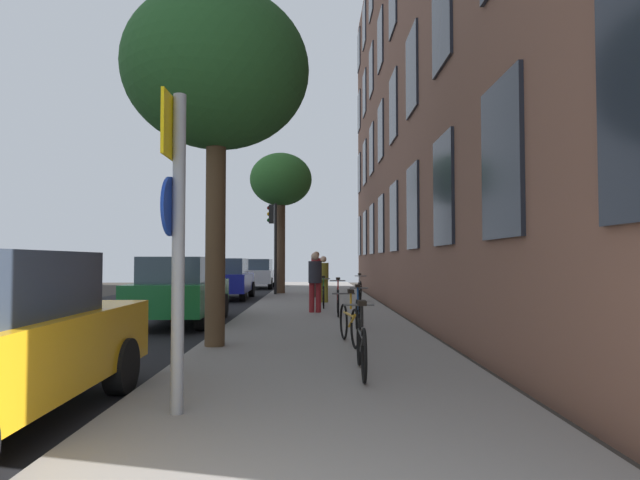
# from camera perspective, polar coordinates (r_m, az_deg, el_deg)

# --- Properties ---
(ground_plane) EXTENTS (41.80, 41.80, 0.00)m
(ground_plane) POSITION_cam_1_polar(r_m,az_deg,el_deg) (17.16, -12.07, -7.33)
(ground_plane) COLOR #332D28
(road_asphalt) EXTENTS (7.00, 38.00, 0.01)m
(road_asphalt) POSITION_cam_1_polar(r_m,az_deg,el_deg) (17.70, -18.80, -7.09)
(road_asphalt) COLOR black
(road_asphalt) RESTS_ON ground
(sidewalk) EXTENTS (4.20, 38.00, 0.12)m
(sidewalk) POSITION_cam_1_polar(r_m,az_deg,el_deg) (16.82, -0.21, -7.28)
(sidewalk) COLOR gray
(sidewalk) RESTS_ON ground
(building_facade) EXTENTS (0.56, 27.00, 14.61)m
(building_facade) POSITION_cam_1_polar(r_m,az_deg,el_deg) (17.46, 8.74, 17.15)
(building_facade) COLOR brown
(building_facade) RESTS_ON ground
(sign_post) EXTENTS (0.16, 0.60, 3.00)m
(sign_post) POSITION_cam_1_polar(r_m,az_deg,el_deg) (5.20, -15.15, 1.65)
(sign_post) COLOR gray
(sign_post) RESTS_ON sidewalk
(traffic_light) EXTENTS (0.43, 0.24, 3.86)m
(traffic_light) POSITION_cam_1_polar(r_m,az_deg,el_deg) (22.79, -5.03, 0.84)
(traffic_light) COLOR black
(traffic_light) RESTS_ON sidewalk
(tree_near) EXTENTS (3.15, 3.15, 6.01)m
(tree_near) POSITION_cam_1_polar(r_m,az_deg,el_deg) (9.67, -10.98, 17.16)
(tree_near) COLOR #4C3823
(tree_near) RESTS_ON sidewalk
(tree_far) EXTENTS (2.73, 2.73, 6.18)m
(tree_far) POSITION_cam_1_polar(r_m,az_deg,el_deg) (23.75, -4.20, 6.23)
(tree_far) COLOR brown
(tree_far) RESTS_ON sidewalk
(bicycle_0) EXTENTS (0.42, 1.69, 0.93)m
(bicycle_0) POSITION_cam_1_polar(r_m,az_deg,el_deg) (6.85, 4.44, -11.12)
(bicycle_0) COLOR black
(bicycle_0) RESTS_ON sidewalk
(bicycle_1) EXTENTS (0.42, 1.66, 0.94)m
(bicycle_1) POSITION_cam_1_polar(r_m,az_deg,el_deg) (9.22, 3.14, -8.80)
(bicycle_1) COLOR black
(bicycle_1) RESTS_ON sidewalk
(bicycle_2) EXTENTS (0.42, 1.67, 0.91)m
(bicycle_2) POSITION_cam_1_polar(r_m,az_deg,el_deg) (11.63, 4.09, -7.48)
(bicycle_2) COLOR black
(bicycle_2) RESTS_ON sidewalk
(bicycle_3) EXTENTS (0.42, 1.74, 0.99)m
(bicycle_3) POSITION_cam_1_polar(r_m,az_deg,el_deg) (14.00, 1.93, -6.46)
(bicycle_3) COLOR black
(bicycle_3) RESTS_ON sidewalk
(bicycle_4) EXTENTS (0.42, 1.75, 0.96)m
(bicycle_4) POSITION_cam_1_polar(r_m,az_deg,el_deg) (16.38, 0.37, -5.88)
(bicycle_4) COLOR black
(bicycle_4) RESTS_ON sidewalk
(bicycle_5) EXTENTS (0.43, 1.70, 0.98)m
(bicycle_5) POSITION_cam_1_polar(r_m,az_deg,el_deg) (18.84, 4.28, -5.38)
(bicycle_5) COLOR black
(bicycle_5) RESTS_ON sidewalk
(pedestrian_0) EXTENTS (0.50, 0.50, 1.65)m
(pedestrian_0) POSITION_cam_1_polar(r_m,az_deg,el_deg) (14.73, -0.53, -4.09)
(pedestrian_0) COLOR maroon
(pedestrian_0) RESTS_ON sidewalk
(pedestrian_1) EXTENTS (0.40, 0.40, 1.58)m
(pedestrian_1) POSITION_cam_1_polar(r_m,az_deg,el_deg) (18.23, 0.37, -3.86)
(pedestrian_1) COLOR olive
(pedestrian_1) RESTS_ON sidewalk
(pedestrian_2) EXTENTS (0.45, 0.45, 1.78)m
(pedestrian_2) POSITION_cam_1_polar(r_m,az_deg,el_deg) (20.77, -0.39, -3.34)
(pedestrian_2) COLOR #4C4742
(pedestrian_2) RESTS_ON sidewalk
(car_1) EXTENTS (1.80, 4.27, 1.62)m
(car_1) POSITION_cam_1_polar(r_m,az_deg,el_deg) (13.45, -14.63, -5.14)
(car_1) COLOR #19662D
(car_1) RESTS_ON road_asphalt
(car_2) EXTENTS (1.98, 4.23, 1.62)m
(car_2) POSITION_cam_1_polar(r_m,az_deg,el_deg) (21.66, -9.99, -4.04)
(car_2) COLOR navy
(car_2) RESTS_ON road_asphalt
(car_3) EXTENTS (1.79, 4.10, 1.62)m
(car_3) POSITION_cam_1_polar(r_m,az_deg,el_deg) (29.87, -6.64, -3.55)
(car_3) COLOR silver
(car_3) RESTS_ON road_asphalt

